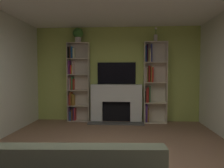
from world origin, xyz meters
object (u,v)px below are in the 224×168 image
bookshelf_right (152,82)px  vase_with_flowers (156,37)px  fireplace (116,102)px  bookshelf_left (76,83)px  tv (117,73)px  potted_plant (78,34)px

bookshelf_right → vase_with_flowers: 1.26m
fireplace → bookshelf_left: size_ratio=0.69×
tv → potted_plant: potted_plant is taller
tv → potted_plant: bearing=-173.8°
bookshelf_right → potted_plant: (-2.12, -0.03, 1.36)m
tv → potted_plant: size_ratio=2.62×
potted_plant → vase_with_flowers: potted_plant is taller
bookshelf_right → potted_plant: size_ratio=5.41×
tv → vase_with_flowers: bearing=-6.2°
fireplace → vase_with_flowers: (1.10, -0.02, 1.85)m
bookshelf_right → potted_plant: 2.52m
fireplace → bookshelf_right: (1.02, 0.01, 0.59)m
fireplace → potted_plant: 2.24m
fireplace → vase_with_flowers: 2.15m
bookshelf_left → vase_with_flowers: bearing=-1.4°
fireplace → bookshelf_left: (-1.18, 0.03, 0.54)m
bookshelf_right → vase_with_flowers: bearing=-20.9°
fireplace → tv: (0.00, 0.10, 0.82)m
tv → potted_plant: (-1.10, -0.12, 1.12)m
potted_plant → vase_with_flowers: 2.21m
bookshelf_left → potted_plant: size_ratio=5.41×
tv → bookshelf_left: size_ratio=0.48×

